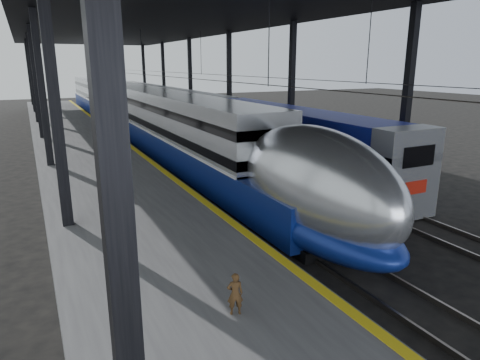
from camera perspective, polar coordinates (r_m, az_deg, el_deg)
ground at (r=13.46m, az=6.70°, el=-12.78°), size 160.00×160.00×0.00m
platform at (r=30.61m, az=-20.04°, el=3.36°), size 6.00×80.00×1.00m
yellow_strip at (r=30.93m, az=-14.97°, el=4.83°), size 0.30×80.00×0.01m
rails at (r=32.50m, az=-5.85°, el=4.09°), size 6.52×80.00×0.16m
canopy at (r=31.22m, az=-11.08°, el=20.12°), size 18.00×75.00×9.47m
tgv_train at (r=40.28m, az=-14.00°, el=8.75°), size 3.10×65.20×4.45m
second_train at (r=41.47m, az=-7.10°, el=9.06°), size 2.79×56.05×3.84m
child at (r=9.57m, az=-0.67°, el=-14.93°), size 0.41×0.33×0.98m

